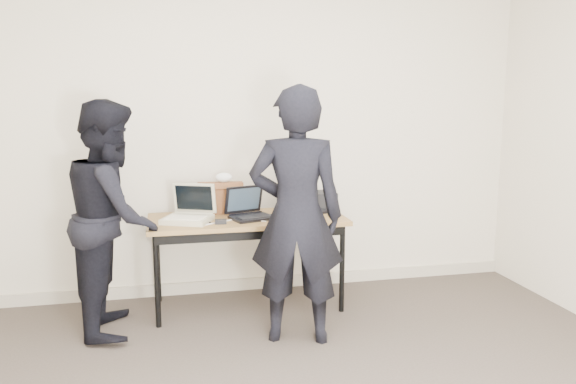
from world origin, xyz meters
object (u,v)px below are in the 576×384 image
object	(u,v)px
laptop_beige	(189,214)
leather_satchel	(220,197)
desk	(247,225)
person_typist	(296,216)
equipment_box	(319,201)
person_observer	(113,217)
laptop_center	(249,211)
laptop_right	(302,204)

from	to	relation	value
laptop_beige	leather_satchel	bearing A→B (deg)	67.52
desk	person_typist	world-z (taller)	person_typist
laptop_beige	equipment_box	xyz separation A→B (m)	(1.07, 0.22, 0.02)
desk	person_typist	size ratio (longest dim) A/B	0.87
desk	person_observer	distance (m)	1.00
laptop_center	person_typist	distance (m)	0.69
leather_satchel	person_observer	distance (m)	0.89
desk	person_typist	distance (m)	0.72
equipment_box	person_typist	xyz separation A→B (m)	(-0.40, -0.84, 0.07)
laptop_beige	leather_satchel	size ratio (longest dim) A/B	1.18
laptop_center	desk	bearing A→B (deg)	139.90
laptop_center	person_observer	xyz separation A→B (m)	(-0.99, -0.18, 0.04)
desk	leather_satchel	world-z (taller)	leather_satchel
desk	laptop_center	world-z (taller)	laptop_center
equipment_box	person_observer	distance (m)	1.65
laptop_right	leather_satchel	size ratio (longest dim) A/B	1.00
leather_satchel	person_observer	size ratio (longest dim) A/B	0.23
laptop_center	equipment_box	distance (m)	0.65
leather_satchel	person_observer	world-z (taller)	person_observer
desk	person_observer	world-z (taller)	person_observer
laptop_beige	person_typist	distance (m)	0.93
laptop_beige	equipment_box	size ratio (longest dim) A/B	1.75
laptop_beige	laptop_right	world-z (taller)	laptop_beige
leather_satchel	person_typist	distance (m)	0.97
desk	laptop_center	xyz separation A→B (m)	(0.02, -0.01, 0.11)
laptop_right	leather_satchel	distance (m)	0.67
leather_satchel	equipment_box	bearing A→B (deg)	1.33
laptop_center	person_typist	size ratio (longest dim) A/B	0.22
equipment_box	laptop_center	bearing A→B (deg)	-162.13
desk	laptop_beige	distance (m)	0.46
laptop_beige	person_observer	bearing A→B (deg)	-139.48
laptop_beige	person_observer	size ratio (longest dim) A/B	0.27
desk	leather_satchel	size ratio (longest dim) A/B	4.04
equipment_box	person_observer	xyz separation A→B (m)	(-1.60, -0.38, 0.02)
desk	laptop_right	bearing A→B (deg)	18.83
desk	laptop_beige	size ratio (longest dim) A/B	3.43
equipment_box	person_typist	size ratio (longest dim) A/B	0.15
laptop_right	person_typist	distance (m)	0.86
person_observer	desk	bearing A→B (deg)	-78.70
laptop_center	laptop_right	distance (m)	0.49
equipment_box	leather_satchel	bearing A→B (deg)	177.48
desk	laptop_beige	bearing A→B (deg)	-176.86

